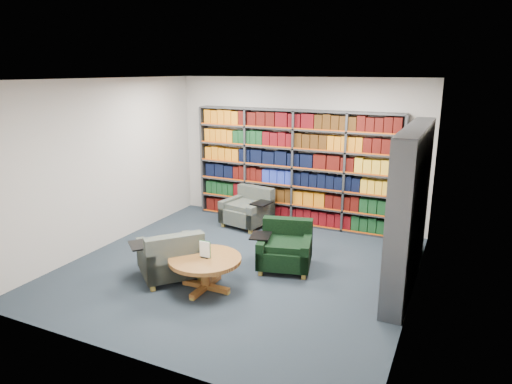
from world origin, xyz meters
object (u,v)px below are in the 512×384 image
at_px(chair_teal_left, 249,210).
at_px(chair_teal_front, 171,259).
at_px(coffee_table, 205,264).
at_px(chair_green_right, 285,249).

relative_size(chair_teal_left, chair_teal_front, 0.87).
height_order(chair_teal_front, coffee_table, chair_teal_front).
xyz_separation_m(chair_green_right, chair_teal_front, (-1.32, -1.10, 0.02)).
distance_m(chair_teal_left, chair_green_right, 2.05).
xyz_separation_m(chair_teal_left, chair_teal_front, (0.03, -2.63, 0.01)).
bearing_deg(chair_teal_front, chair_teal_left, 90.67).
height_order(chair_teal_left, chair_green_right, chair_teal_left).
relative_size(chair_green_right, chair_teal_front, 0.87).
xyz_separation_m(chair_teal_front, coffee_table, (0.61, -0.07, 0.07)).
bearing_deg(chair_teal_left, coffee_table, -76.61).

